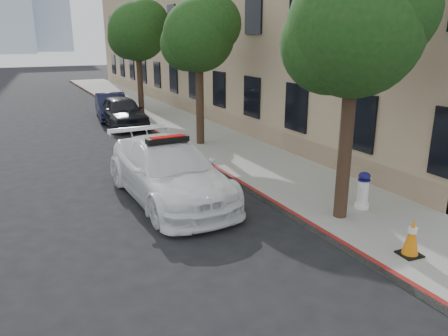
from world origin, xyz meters
name	(u,v)px	position (x,y,z in m)	size (l,w,h in m)	color
ground	(190,214)	(0.00, 0.00, 0.00)	(120.00, 120.00, 0.00)	black
sidewalk	(180,126)	(3.60, 10.00, 0.07)	(3.20, 50.00, 0.15)	gray
curb_strip	(149,128)	(2.06, 10.00, 0.07)	(0.12, 50.00, 0.15)	maroon
building	(236,21)	(9.20, 15.00, 5.00)	(8.00, 36.00, 10.00)	tan
tree_near	(357,28)	(2.93, -2.01, 4.27)	(2.92, 2.82, 5.62)	black
tree_mid	(200,35)	(2.93, 5.99, 4.16)	(2.77, 2.64, 5.43)	black
tree_far	(138,31)	(2.93, 13.99, 4.39)	(3.10, 3.00, 5.81)	black
police_car	(169,171)	(-0.08, 1.21, 0.77)	(2.29, 5.33, 1.68)	white
parked_car_mid	(122,112)	(1.20, 11.27, 0.72)	(1.70, 4.22, 1.44)	black
parked_car_far	(111,106)	(1.20, 13.58, 0.66)	(1.41, 4.03, 1.33)	black
fire_hydrant	(363,191)	(3.71, -1.84, 0.59)	(0.38, 0.35, 0.90)	white
traffic_cone	(412,237)	(2.82, -4.05, 0.52)	(0.42, 0.42, 0.75)	black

